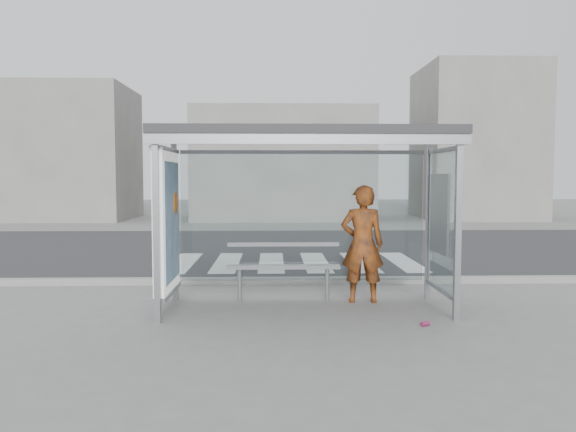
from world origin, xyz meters
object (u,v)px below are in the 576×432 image
object	(u,v)px
person	(362,244)
soda_can	(425,324)
bench	(283,267)
bus_shelter	(279,174)

from	to	relation	value
person	soda_can	xyz separation A→B (m)	(0.60, -1.43, -0.87)
soda_can	bench	bearing A→B (deg)	139.33
person	bus_shelter	bearing A→B (deg)	20.55
person	bench	bearing A→B (deg)	-2.56
bench	soda_can	distance (m)	2.44
bench	person	bearing A→B (deg)	-5.89
person	bench	size ratio (longest dim) A/B	1.03
bench	bus_shelter	bearing A→B (deg)	-97.43
bus_shelter	person	size ratio (longest dim) A/B	2.35
bench	soda_can	xyz separation A→B (m)	(1.81, -1.55, -0.51)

